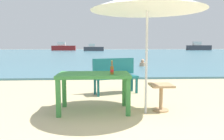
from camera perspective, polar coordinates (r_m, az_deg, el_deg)
The scene contains 11 objects.
ground_plane at distance 3.63m, azimuth 10.30°, elevation -14.93°, with size 120.00×120.00×0.00m, color #C6B287.
sea_water at distance 33.32m, azimuth -1.74°, elevation 4.35°, with size 120.00×50.00×0.08m, color teal.
picnic_table_green at distance 4.39m, azimuth -4.67°, elevation -2.29°, with size 1.40×0.80×0.76m.
beer_bottle_amber at distance 4.22m, azimuth -0.01°, elevation 0.15°, with size 0.07×0.07×0.26m.
patio_umbrella at distance 4.30m, azimuth 9.10°, elevation 17.10°, with size 2.10×2.10×2.30m.
side_table_wood at distance 4.55m, azimuth 12.48°, elevation -5.91°, with size 0.44×0.44×0.54m.
bench_teal_center at distance 6.00m, azimuth 0.78°, elevation -0.94°, with size 1.25×0.73×0.95m.
swimmer_person at distance 13.00m, azimuth 7.84°, elevation 1.71°, with size 0.34×0.34×0.41m.
boat_ferry at distance 48.15m, azimuth -12.37°, elevation 5.70°, with size 4.90×1.34×1.78m.
boat_sailboat at distance 52.96m, azimuth 21.32°, elevation 5.51°, with size 5.18×1.41×1.88m.
boat_tanker at distance 43.60m, azimuth -4.78°, elevation 5.57°, with size 3.86×1.05×1.40m.
Camera 1 is at (-0.81, -3.28, 1.32)m, focal length 35.63 mm.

